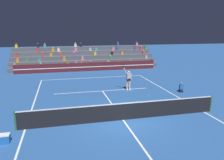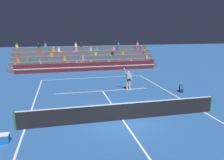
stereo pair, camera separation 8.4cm
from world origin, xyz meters
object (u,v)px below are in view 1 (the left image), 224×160
at_px(tennis_player, 128,79).
at_px(equipment_cooler, 4,139).
at_px(tennis_ball, 149,95).
at_px(ball_kid_courtside, 181,88).

bearing_deg(tennis_player, equipment_cooler, -138.37).
height_order(tennis_player, tennis_ball, tennis_player).
height_order(ball_kid_courtside, tennis_ball, ball_kid_courtside).
xyz_separation_m(ball_kid_courtside, tennis_player, (-4.18, 1.74, 0.66)).
height_order(ball_kid_courtside, equipment_cooler, ball_kid_courtside).
relative_size(ball_kid_courtside, tennis_ball, 12.43).
distance_m(tennis_ball, equipment_cooler, 11.04).
height_order(tennis_ball, equipment_cooler, equipment_cooler).
bearing_deg(tennis_ball, equipment_cooler, -150.36).
bearing_deg(tennis_ball, ball_kid_courtside, 6.83).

